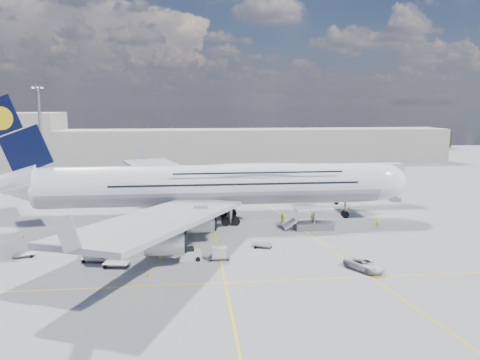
{
  "coord_description": "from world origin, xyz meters",
  "views": [
    {
      "loc": [
        -3.98,
        -73.49,
        21.53
      ],
      "look_at": [
        4.8,
        8.0,
        7.91
      ],
      "focal_mm": 35.0,
      "sensor_mm": 36.0,
      "label": 1
    }
  ],
  "objects": [
    {
      "name": "ground",
      "position": [
        0.0,
        0.0,
        0.0
      ],
      "size": [
        300.0,
        300.0,
        0.0
      ],
      "primitive_type": "plane",
      "color": "gray",
      "rests_on": "ground"
    },
    {
      "name": "taxi_line_main",
      "position": [
        0.0,
        0.0,
        0.01
      ],
      "size": [
        0.25,
        220.0,
        0.01
      ],
      "primitive_type": "cube",
      "color": "yellow",
      "rests_on": "ground"
    },
    {
      "name": "taxi_line_cross",
      "position": [
        0.0,
        -20.0,
        0.01
      ],
      "size": [
        120.0,
        0.25,
        0.01
      ],
      "primitive_type": "cube",
      "color": "yellow",
      "rests_on": "ground"
    },
    {
      "name": "taxi_line_diag",
      "position": [
        14.0,
        10.0,
        0.01
      ],
      "size": [
        14.16,
        99.06,
        0.01
      ],
      "primitive_type": "cube",
      "rotation": [
        0.0,
        0.0,
        0.14
      ],
      "color": "yellow",
      "rests_on": "ground"
    },
    {
      "name": "airliner",
      "position": [
        0.26,
        10.0,
        6.87
      ],
      "size": [
        77.26,
        79.15,
        23.71
      ],
      "color": "white",
      "rests_on": "ground"
    },
    {
      "name": "jet_bridge",
      "position": [
        29.81,
        20.94,
        6.85
      ],
      "size": [
        18.8,
        12.1,
        8.5
      ],
      "color": "#B7B7BC",
      "rests_on": "ground"
    },
    {
      "name": "cargo_loader",
      "position": [
        16.82,
        2.89,
        1.25
      ],
      "size": [
        8.53,
        3.2,
        3.67
      ],
      "color": "silver",
      "rests_on": "ground"
    },
    {
      "name": "light_mast",
      "position": [
        -40.0,
        45.0,
        13.21
      ],
      "size": [
        3.0,
        0.7,
        25.5
      ],
      "color": "gray",
      "rests_on": "ground"
    },
    {
      "name": "terminal",
      "position": [
        0.0,
        95.0,
        6.0
      ],
      "size": [
        180.0,
        16.0,
        12.0
      ],
      "primitive_type": "cube",
      "color": "#B2AD9E",
      "rests_on": "ground"
    },
    {
      "name": "hangar",
      "position": [
        -70.0,
        100.0,
        9.0
      ],
      "size": [
        40.0,
        22.0,
        18.0
      ],
      "primitive_type": "cube",
      "color": "#B2AD9E",
      "rests_on": "ground"
    },
    {
      "name": "tree_line",
      "position": [
        40.0,
        140.0,
        4.0
      ],
      "size": [
        160.0,
        6.0,
        8.0
      ],
      "primitive_type": "cube",
      "color": "#193814",
      "rests_on": "ground"
    },
    {
      "name": "dolly_row_a",
      "position": [
        -14.04,
        -1.27,
        0.87
      ],
      "size": [
        2.59,
        1.42,
        1.63
      ],
      "rotation": [
        0.0,
        0.0,
        0.02
      ],
      "color": "gray",
      "rests_on": "ground"
    },
    {
      "name": "dolly_row_b",
      "position": [
        -17.33,
        -10.25,
        1.11
      ],
      "size": [
        3.53,
        2.34,
        2.06
      ],
      "rotation": [
        0.0,
        0.0,
        -0.2
      ],
      "color": "gray",
      "rests_on": "ground"
    },
    {
      "name": "dolly_row_c",
      "position": [
        -14.0,
        -12.65,
        0.38
      ],
      "size": [
        3.58,
        2.31,
        0.49
      ],
      "rotation": [
        0.0,
        0.0,
        -0.17
      ],
      "color": "gray",
      "rests_on": "ground"
    },
    {
      "name": "dolly_back",
      "position": [
        -27.48,
        -7.27,
        0.32
      ],
      "size": [
        3.21,
        2.42,
        0.42
      ],
      "rotation": [
        0.0,
        0.0,
        0.35
      ],
      "color": "gray",
      "rests_on": "ground"
    },
    {
      "name": "dolly_nose_far",
      "position": [
        6.64,
        -6.47,
        0.32
      ],
      "size": [
        3.22,
        2.62,
        0.42
      ],
      "rotation": [
        0.0,
        0.0,
        -0.46
      ],
      "color": "gray",
      "rests_on": "ground"
    },
    {
      "name": "dolly_nose_near",
      "position": [
        -0.17,
        -11.41,
        0.94
      ],
      "size": [
        2.8,
        1.52,
        1.76
      ],
      "rotation": [
        0.0,
        0.0,
        0.02
      ],
      "color": "gray",
      "rests_on": "ground"
    },
    {
      "name": "baggage_tug",
      "position": [
        -4.2,
        -11.33,
        0.82
      ],
      "size": [
        3.08,
        1.6,
        1.86
      ],
      "rotation": [
        0.0,
        0.0,
        0.07
      ],
      "color": "silver",
      "rests_on": "ground"
    },
    {
      "name": "catering_truck_inner",
      "position": [
        -13.53,
        26.22,
        1.8
      ],
      "size": [
        6.39,
        2.54,
        3.81
      ],
      "rotation": [
        0.0,
        0.0,
        -0.03
      ],
      "color": "gray",
      "rests_on": "ground"
    },
    {
      "name": "catering_truck_outer",
      "position": [
        -13.3,
        45.3,
        1.67
      ],
      "size": [
        6.52,
        4.6,
        3.59
      ],
      "rotation": [
        0.0,
        0.0,
        -0.48
      ],
      "color": "gray",
      "rests_on": "ground"
    },
    {
      "name": "service_van",
      "position": [
        18.31,
        -17.44,
        0.77
      ],
      "size": [
        5.02,
        6.09,
        1.54
      ],
      "primitive_type": "imported",
      "rotation": [
        0.0,
        0.0,
        0.53
      ],
      "color": "silver",
      "rests_on": "ground"
    },
    {
      "name": "crew_nose",
      "position": [
        28.19,
        2.35,
        1.01
      ],
      "size": [
        0.78,
        0.56,
        2.01
      ],
      "primitive_type": "imported",
      "rotation": [
        0.0,
        0.0,
        0.11
      ],
      "color": "#CBF71A",
      "rests_on": "ground"
    },
    {
      "name": "crew_loader",
      "position": [
        12.3,
        6.61,
        0.92
      ],
      "size": [
        1.14,
        1.11,
        1.85
      ],
      "primitive_type": "imported",
      "rotation": [
        0.0,
        0.0,
        -0.7
      ],
      "color": "#CBE117",
      "rests_on": "ground"
    },
    {
      "name": "crew_wing",
      "position": [
        -18.78,
        -8.72,
        0.97
      ],
      "size": [
        0.92,
        1.23,
        1.95
      ],
      "primitive_type": "imported",
      "rotation": [
        0.0,
        0.0,
        1.12
      ],
      "color": "#C7FF1A",
      "rests_on": "ground"
    },
    {
      "name": "crew_van",
      "position": [
        17.75,
        6.7,
        0.81
      ],
      "size": [
        0.91,
        0.94,
        1.63
      ],
      "primitive_type": "imported",
      "rotation": [
        0.0,
        0.0,
        2.29
      ],
      "color": "#AFE217",
      "rests_on": "ground"
    },
    {
      "name": "crew_tug",
      "position": [
        -8.39,
        -10.53,
        0.78
      ],
      "size": [
        1.1,
        0.78,
        1.55
      ],
      "primitive_type": "imported",
      "rotation": [
        0.0,
        0.0,
        -0.22
      ],
      "color": "#D7F71A",
      "rests_on": "ground"
    },
    {
      "name": "cone_nose",
      "position": [
        28.15,
        16.82,
        0.31
      ],
      "size": [
        0.5,
        0.5,
        0.64
      ],
      "color": "orange",
      "rests_on": "ground"
    },
    {
      "name": "cone_wing_left_inner",
      "position": [
        -0.65,
        26.61,
        0.25
      ],
      "size": [
        0.41,
        0.41,
        0.53
      ],
      "color": "orange",
      "rests_on": "ground"
    },
    {
      "name": "cone_wing_left_outer",
      "position": [
        -16.86,
        28.76,
        0.27
      ],
      "size": [
        0.43,
        0.43,
        0.55
      ],
      "color": "orange",
      "rests_on": "ground"
    },
    {
      "name": "cone_wing_right_inner",
      "position": [
        -3.64,
        -4.89,
        0.27
      ],
      "size": [
        0.44,
        0.44,
        0.56
      ],
      "color": "orange",
      "rests_on": "ground"
    },
    {
      "name": "cone_wing_right_outer",
      "position": [
        -9.38,
        -16.86,
        0.28
      ],
      "size": [
        0.46,
        0.46,
        0.59
      ],
      "color": "orange",
      "rests_on": "ground"
    },
    {
      "name": "cone_tail",
      "position": [
        -30.76,
        2.43,
        0.25
      ],
      "size": [
        0.41,
        0.41,
        0.53
      ],
      "color": "orange",
      "rests_on": "ground"
    }
  ]
}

